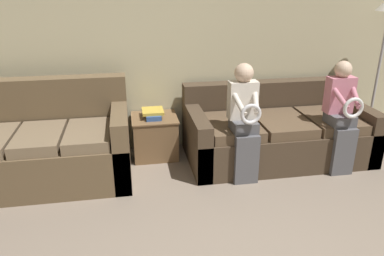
% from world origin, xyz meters
% --- Properties ---
extents(wall_back, '(7.05, 0.06, 2.55)m').
position_xyz_m(wall_back, '(0.00, 3.12, 1.27)').
color(wall_back, beige).
rests_on(wall_back, ground_plane).
extents(couch_main, '(2.04, 0.99, 0.81)m').
position_xyz_m(couch_main, '(0.94, 2.57, 0.29)').
color(couch_main, '#473828').
rests_on(couch_main, ground_plane).
extents(couch_side, '(1.70, 0.95, 0.99)m').
position_xyz_m(couch_side, '(-1.58, 2.48, 0.35)').
color(couch_side, brown).
rests_on(couch_side, ground_plane).
extents(child_left_seated, '(0.29, 0.38, 1.18)m').
position_xyz_m(child_left_seated, '(0.41, 2.16, 0.66)').
color(child_left_seated, '#56565B').
rests_on(child_left_seated, ground_plane).
extents(child_right_seated, '(0.28, 0.38, 1.17)m').
position_xyz_m(child_right_seated, '(1.47, 2.16, 0.65)').
color(child_right_seated, '#56565B').
rests_on(child_right_seated, ground_plane).
extents(side_shelf, '(0.52, 0.49, 0.48)m').
position_xyz_m(side_shelf, '(-0.43, 2.83, 0.25)').
color(side_shelf, brown).
rests_on(side_shelf, ground_plane).
extents(book_stack, '(0.24, 0.29, 0.09)m').
position_xyz_m(book_stack, '(-0.45, 2.83, 0.52)').
color(book_stack, '#33569E').
rests_on(book_stack, side_shelf).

